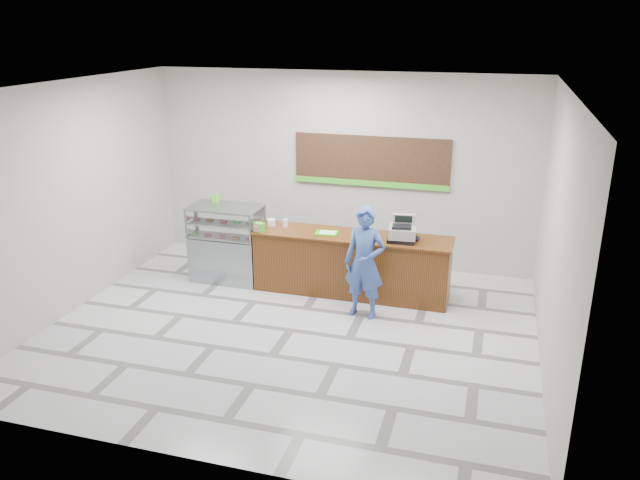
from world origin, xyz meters
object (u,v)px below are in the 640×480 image
(sales_counter, at_px, (351,264))
(serving_tray, at_px, (327,233))
(display_case, at_px, (227,243))
(customer, at_px, (365,262))
(cash_register, at_px, (402,231))

(sales_counter, xyz_separation_m, serving_tray, (-0.41, -0.05, 0.52))
(display_case, xyz_separation_m, customer, (2.60, -0.74, 0.20))
(sales_counter, xyz_separation_m, display_case, (-2.22, -0.00, 0.16))
(sales_counter, height_order, display_case, display_case)
(sales_counter, bearing_deg, serving_tray, -172.72)
(sales_counter, distance_m, display_case, 2.23)
(customer, bearing_deg, cash_register, 66.47)
(cash_register, relative_size, customer, 0.28)
(display_case, height_order, cash_register, cash_register)
(cash_register, height_order, customer, customer)
(cash_register, distance_m, customer, 0.89)
(sales_counter, distance_m, cash_register, 1.06)
(sales_counter, relative_size, display_case, 2.45)
(sales_counter, height_order, cash_register, cash_register)
(display_case, distance_m, customer, 2.71)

